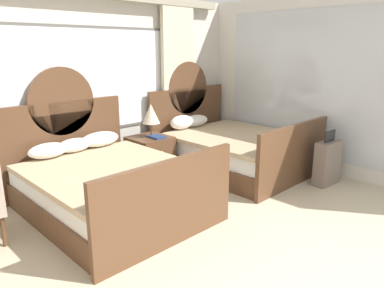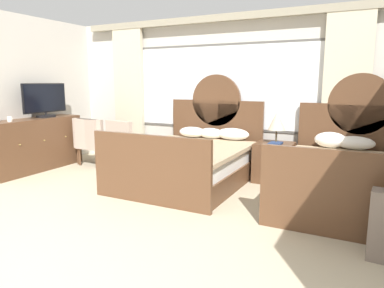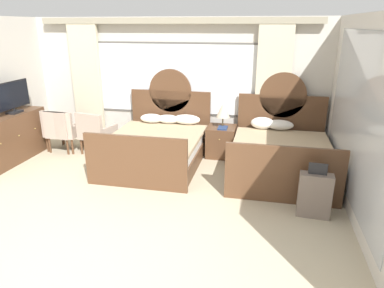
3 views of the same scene
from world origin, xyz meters
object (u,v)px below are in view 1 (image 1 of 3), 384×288
Objects in this scene: nightstand_between_beds at (150,156)px; suitcase_on_floor at (327,163)px; table_lamp_on_nightstand at (151,114)px; bed_near_window at (107,184)px; book_on_nightstand at (156,137)px; bed_near_mirror at (231,148)px.

suitcase_on_floor is at bearing -52.79° from nightstand_between_beds.
table_lamp_on_nightstand is (0.02, -0.02, 0.65)m from nightstand_between_beds.
nightstand_between_beds is at bearing 142.56° from table_lamp_on_nightstand.
bed_near_window reaches higher than book_on_nightstand.
bed_near_window is 2.78× the size of suitcase_on_floor.
book_on_nightstand is 0.33× the size of suitcase_on_floor.
table_lamp_on_nightstand reaches higher than nightstand_between_beds.
suitcase_on_floor is (1.58, -2.07, 0.02)m from nightstand_between_beds.
bed_near_mirror is at bearing -25.64° from book_on_nightstand.
bed_near_window is 3.61× the size of nightstand_between_beds.
bed_near_mirror is 1.49m from suitcase_on_floor.
suitcase_on_floor is (2.73, -1.44, -0.02)m from bed_near_window.
suitcase_on_floor is (1.54, -1.96, -0.30)m from book_on_nightstand.
book_on_nightstand is at bearing 154.36° from bed_near_mirror.
table_lamp_on_nightstand is at bearing 127.04° from suitcase_on_floor.
nightstand_between_beds is (1.15, 0.64, -0.04)m from bed_near_window.
nightstand_between_beds is 2.35× the size of book_on_nightstand.
bed_near_window reaches higher than nightstand_between_beds.
book_on_nightstand is (1.19, 0.52, 0.28)m from bed_near_window.
bed_near_window is at bearing 179.80° from bed_near_mirror.
nightstand_between_beds is (-1.15, 0.65, -0.04)m from bed_near_mirror.
suitcase_on_floor is at bearing -73.36° from bed_near_mirror.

